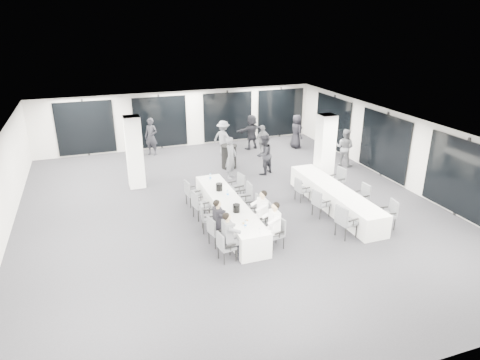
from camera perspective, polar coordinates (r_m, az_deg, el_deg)
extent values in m
cube|color=#27272C|center=(14.94, -1.26, -3.87)|extent=(14.00, 16.00, 0.02)
cube|color=silver|center=(13.97, -1.36, 6.66)|extent=(14.00, 16.00, 0.02)
cube|color=beige|center=(17.76, 20.74, 3.75)|extent=(0.02, 16.00, 2.80)
cube|color=beige|center=(21.84, -8.01, 8.04)|extent=(14.00, 0.02, 2.80)
cube|color=beige|center=(8.10, 17.75, -17.53)|extent=(14.00, 0.02, 2.80)
cube|color=black|center=(21.78, -7.96, 7.87)|extent=(13.60, 0.06, 2.50)
cube|color=black|center=(18.47, 18.61, 4.50)|extent=(0.06, 14.00, 2.50)
cube|color=white|center=(16.85, -13.90, 3.62)|extent=(0.60, 0.60, 2.80)
cube|color=white|center=(16.94, 11.24, 3.93)|extent=(0.60, 0.60, 2.80)
cube|color=white|center=(13.83, -1.53, -4.27)|extent=(0.90, 5.00, 0.75)
cube|color=white|center=(15.20, 12.46, -2.34)|extent=(0.90, 5.00, 0.75)
cylinder|color=black|center=(18.69, -1.49, 3.12)|extent=(0.65, 0.65, 1.02)
cylinder|color=black|center=(18.54, -1.50, 4.61)|extent=(0.74, 0.74, 0.02)
cube|color=#4A4C51|center=(11.80, -1.75, -8.90)|extent=(0.48, 0.49, 0.07)
cube|color=#4A4C51|center=(11.61, -2.64, -8.10)|extent=(0.12, 0.42, 0.42)
cylinder|color=black|center=(11.99, -2.91, -9.64)|extent=(0.03, 0.03, 0.37)
cylinder|color=black|center=(11.71, -2.13, -10.44)|extent=(0.03, 0.03, 0.37)
cylinder|color=black|center=(12.12, -1.36, -9.23)|extent=(0.03, 0.03, 0.37)
cylinder|color=black|center=(11.85, -0.54, -10.01)|extent=(0.03, 0.03, 0.37)
cube|color=black|center=(11.90, -2.25, -7.78)|extent=(0.31, 0.08, 0.04)
cube|color=black|center=(11.55, -1.24, -8.74)|extent=(0.31, 0.08, 0.04)
cube|color=#4A4C51|center=(12.53, -3.00, -6.90)|extent=(0.53, 0.54, 0.08)
cube|color=#4A4C51|center=(12.32, -3.87, -6.09)|extent=(0.15, 0.44, 0.44)
cylinder|color=black|center=(12.71, -4.16, -7.69)|extent=(0.03, 0.03, 0.39)
cylinder|color=black|center=(12.42, -3.31, -8.41)|extent=(0.03, 0.03, 0.39)
cylinder|color=black|center=(12.87, -2.67, -7.26)|extent=(0.03, 0.03, 0.39)
cylinder|color=black|center=(12.58, -1.79, -7.96)|extent=(0.03, 0.03, 0.39)
cube|color=black|center=(12.64, -3.56, -5.82)|extent=(0.32, 0.11, 0.04)
cube|color=black|center=(12.27, -2.46, -6.68)|extent=(0.32, 0.11, 0.04)
cube|color=#4A4C51|center=(13.31, -4.15, -5.08)|extent=(0.52, 0.54, 0.08)
cube|color=#4A4C51|center=(13.18, -5.11, -4.12)|extent=(0.13, 0.45, 0.45)
cylinder|color=black|center=(13.58, -5.03, -5.68)|extent=(0.04, 0.04, 0.40)
cylinder|color=black|center=(13.23, -4.88, -6.44)|extent=(0.04, 0.04, 0.40)
cylinder|color=black|center=(13.61, -3.39, -5.57)|extent=(0.04, 0.04, 0.40)
cylinder|color=black|center=(13.26, -3.19, -6.32)|extent=(0.04, 0.04, 0.40)
cube|color=black|center=(13.46, -4.27, -3.99)|extent=(0.33, 0.09, 0.04)
cube|color=black|center=(13.02, -4.05, -4.90)|extent=(0.33, 0.09, 0.04)
cube|color=#4A4C51|center=(14.14, -5.20, -3.39)|extent=(0.54, 0.56, 0.08)
cube|color=#4A4C51|center=(13.95, -6.07, -2.56)|extent=(0.14, 0.47, 0.46)
cylinder|color=black|center=(14.34, -6.24, -4.15)|extent=(0.04, 0.04, 0.41)
cylinder|color=black|center=(14.01, -5.57, -4.78)|extent=(0.04, 0.04, 0.41)
cylinder|color=black|center=(14.49, -4.78, -3.82)|extent=(0.04, 0.04, 0.41)
cylinder|color=black|center=(14.16, -4.08, -4.43)|extent=(0.04, 0.04, 0.41)
cube|color=black|center=(14.28, -5.65, -2.39)|extent=(0.34, 0.10, 0.04)
cube|color=black|center=(13.86, -4.79, -3.13)|extent=(0.34, 0.10, 0.04)
cube|color=#4A4C51|center=(15.11, -6.24, -1.81)|extent=(0.52, 0.53, 0.08)
cube|color=#4A4C51|center=(14.94, -7.05, -1.03)|extent=(0.13, 0.45, 0.45)
cylinder|color=black|center=(15.31, -7.17, -2.52)|extent=(0.04, 0.04, 0.40)
cylinder|color=black|center=(14.97, -6.61, -3.05)|extent=(0.04, 0.04, 0.40)
cylinder|color=black|center=(15.44, -5.81, -2.24)|extent=(0.04, 0.04, 0.40)
cylinder|color=black|center=(15.11, -5.24, -2.77)|extent=(0.04, 0.04, 0.40)
cube|color=black|center=(15.26, -6.62, -0.91)|extent=(0.34, 0.09, 0.04)
cube|color=black|center=(14.84, -5.91, -1.55)|extent=(0.34, 0.09, 0.04)
cube|color=#4A4C51|center=(12.41, 4.65, -7.24)|extent=(0.51, 0.53, 0.08)
cube|color=#4A4C51|center=(12.40, 5.49, -5.96)|extent=(0.13, 0.44, 0.44)
cylinder|color=black|center=(12.49, 5.84, -8.32)|extent=(0.03, 0.03, 0.39)
cylinder|color=black|center=(12.75, 4.85, -7.60)|extent=(0.03, 0.03, 0.39)
cylinder|color=black|center=(12.29, 4.38, -8.77)|extent=(0.03, 0.03, 0.39)
cylinder|color=black|center=(12.57, 3.41, -8.03)|extent=(0.03, 0.03, 0.39)
cube|color=black|center=(12.16, 5.31, -7.03)|extent=(0.32, 0.09, 0.04)
cube|color=black|center=(12.51, 4.06, -6.15)|extent=(0.32, 0.09, 0.04)
cube|color=#4A4C51|center=(13.12, 3.06, -5.32)|extent=(0.52, 0.54, 0.08)
cube|color=#4A4C51|center=(13.06, 4.05, -4.08)|extent=(0.10, 0.49, 0.48)
cylinder|color=black|center=(13.12, 4.20, -6.60)|extent=(0.04, 0.04, 0.43)
cylinder|color=black|center=(13.47, 3.61, -5.80)|extent=(0.04, 0.04, 0.43)
cylinder|color=black|center=(13.00, 2.45, -6.84)|extent=(0.04, 0.04, 0.43)
cylinder|color=black|center=(13.35, 1.90, -6.02)|extent=(0.04, 0.04, 0.43)
cube|color=black|center=(12.82, 3.45, -5.11)|extent=(0.36, 0.07, 0.04)
cube|color=black|center=(13.26, 2.72, -4.14)|extent=(0.36, 0.07, 0.04)
cube|color=#4A4C51|center=(13.90, 1.62, -3.92)|extent=(0.44, 0.46, 0.07)
cube|color=#4A4C51|center=(13.86, 2.44, -2.87)|extent=(0.07, 0.43, 0.43)
cylinder|color=black|center=(13.90, 2.60, -4.99)|extent=(0.03, 0.03, 0.38)
cylinder|color=black|center=(14.21, 2.08, -4.35)|extent=(0.03, 0.03, 0.38)
cylinder|color=black|center=(13.78, 1.13, -5.20)|extent=(0.03, 0.03, 0.38)
cylinder|color=black|center=(14.10, 0.65, -4.55)|extent=(0.03, 0.03, 0.38)
cube|color=black|center=(13.63, 1.95, -3.72)|extent=(0.32, 0.05, 0.04)
cube|color=black|center=(14.03, 1.32, -2.95)|extent=(0.32, 0.05, 0.04)
cube|color=#4A4C51|center=(14.60, 0.42, -2.41)|extent=(0.48, 0.50, 0.08)
cube|color=#4A4C51|center=(14.57, 1.27, -1.28)|extent=(0.06, 0.48, 0.48)
cylinder|color=black|center=(14.60, 1.47, -3.52)|extent=(0.04, 0.04, 0.43)
cylinder|color=black|center=(14.95, 0.89, -2.89)|extent=(0.04, 0.04, 0.43)
cylinder|color=black|center=(14.47, -0.07, -3.76)|extent=(0.04, 0.04, 0.43)
cylinder|color=black|center=(14.82, -0.61, -3.12)|extent=(0.04, 0.04, 0.43)
cube|color=black|center=(14.31, 0.78, -2.16)|extent=(0.35, 0.04, 0.04)
cube|color=black|center=(14.76, 0.08, -1.40)|extent=(0.35, 0.04, 0.04)
cube|color=#4A4C51|center=(15.30, -0.61, -1.21)|extent=(0.58, 0.60, 0.09)
cube|color=#4A4C51|center=(15.30, 0.16, -0.04)|extent=(0.15, 0.50, 0.49)
cylinder|color=black|center=(15.33, 0.49, -2.23)|extent=(0.04, 0.04, 0.44)
cylinder|color=black|center=(15.67, -0.31, -1.69)|extent=(0.04, 0.04, 0.44)
cylinder|color=black|center=(15.13, -0.91, -2.56)|extent=(0.04, 0.04, 0.44)
cylinder|color=black|center=(15.48, -1.69, -2.00)|extent=(0.04, 0.04, 0.44)
cube|color=black|center=(15.01, -0.11, -0.91)|extent=(0.37, 0.11, 0.04)
cube|color=black|center=(15.45, -1.10, -0.25)|extent=(0.37, 0.11, 0.04)
cube|color=#4A4C51|center=(13.32, 14.02, -5.45)|extent=(0.59, 0.61, 0.09)
cube|color=#4A4C51|center=(13.04, 13.37, -4.55)|extent=(0.16, 0.51, 0.50)
cylinder|color=black|center=(13.44, 12.60, -6.34)|extent=(0.04, 0.04, 0.45)
cylinder|color=black|center=(13.16, 13.88, -7.08)|extent=(0.04, 0.04, 0.45)
cylinder|color=black|center=(13.71, 13.96, -5.88)|extent=(0.04, 0.04, 0.45)
cylinder|color=black|center=(13.45, 15.24, -6.58)|extent=(0.04, 0.04, 0.45)
cube|color=black|center=(13.41, 13.29, -4.30)|extent=(0.37, 0.11, 0.04)
cube|color=black|center=(13.07, 14.92, -5.17)|extent=(0.37, 0.11, 0.04)
cube|color=#4A4C51|center=(14.49, 10.78, -3.13)|extent=(0.53, 0.55, 0.08)
cube|color=#4A4C51|center=(14.25, 10.19, -2.34)|extent=(0.14, 0.46, 0.45)
cylinder|color=black|center=(14.60, 9.63, -3.88)|extent=(0.04, 0.04, 0.40)
cylinder|color=black|center=(14.33, 10.62, -4.45)|extent=(0.04, 0.04, 0.40)
cylinder|color=black|center=(14.84, 10.81, -3.54)|extent=(0.04, 0.04, 0.40)
cylinder|color=black|center=(14.58, 11.81, -4.09)|extent=(0.04, 0.04, 0.40)
cube|color=black|center=(14.59, 10.20, -2.19)|extent=(0.34, 0.10, 0.04)
cube|color=black|center=(14.25, 11.46, -2.86)|extent=(0.34, 0.10, 0.04)
cube|color=#4A4C51|center=(15.57, 8.33, -1.32)|extent=(0.46, 0.48, 0.07)
cube|color=#4A4C51|center=(15.37, 7.75, -0.60)|extent=(0.09, 0.42, 0.42)
cylinder|color=black|center=(15.70, 7.37, -1.95)|extent=(0.03, 0.03, 0.37)
cylinder|color=black|center=(15.42, 8.08, -2.43)|extent=(0.03, 0.03, 0.37)
cylinder|color=black|center=(15.89, 8.48, -1.73)|extent=(0.03, 0.03, 0.37)
cylinder|color=black|center=(15.61, 9.21, -2.20)|extent=(0.03, 0.03, 0.37)
cube|color=black|center=(15.69, 7.91, -0.51)|extent=(0.31, 0.07, 0.04)
cube|color=black|center=(15.34, 8.82, -1.08)|extent=(0.31, 0.07, 0.04)
cube|color=#4A4C51|center=(14.22, 18.95, -4.46)|extent=(0.52, 0.53, 0.08)
cube|color=#4A4C51|center=(14.21, 19.84, -3.40)|extent=(0.13, 0.45, 0.45)
cylinder|color=black|center=(14.26, 19.91, -5.58)|extent=(0.04, 0.04, 0.40)
cylinder|color=black|center=(14.56, 19.15, -4.91)|extent=(0.04, 0.04, 0.40)
cylinder|color=black|center=(14.08, 18.52, -5.76)|extent=(0.04, 0.04, 0.40)
cylinder|color=black|center=(14.38, 17.78, -5.08)|extent=(0.04, 0.04, 0.40)
cube|color=black|center=(13.96, 19.51, -4.26)|extent=(0.34, 0.09, 0.04)
cube|color=black|center=(14.34, 18.57, -3.45)|extent=(0.34, 0.09, 0.04)
cube|color=#4A4C51|center=(15.24, 15.73, -2.34)|extent=(0.48, 0.49, 0.08)
cube|color=#4A4C51|center=(15.27, 16.46, -1.31)|extent=(0.09, 0.45, 0.45)
cylinder|color=black|center=(15.31, 16.66, -3.30)|extent=(0.03, 0.03, 0.40)
cylinder|color=black|center=(15.58, 15.77, -2.76)|extent=(0.03, 0.03, 0.40)
cylinder|color=black|center=(15.08, 15.52, -3.56)|extent=(0.03, 0.03, 0.40)
cylinder|color=black|center=(15.35, 14.63, -3.02)|extent=(0.03, 0.03, 0.40)
cube|color=black|center=(15.01, 16.36, -2.10)|extent=(0.33, 0.06, 0.04)
cube|color=black|center=(15.35, 15.24, -1.45)|extent=(0.33, 0.06, 0.04)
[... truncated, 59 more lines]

